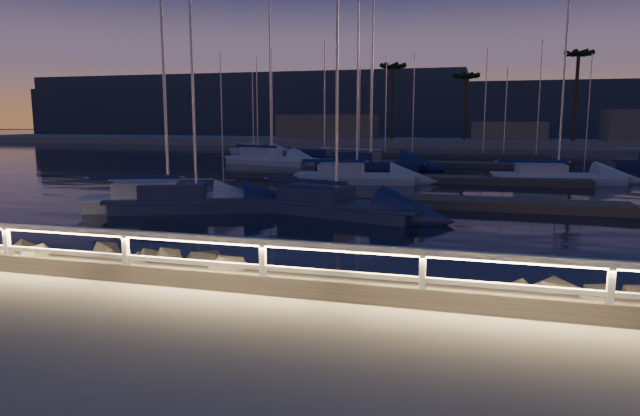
% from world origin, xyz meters
% --- Properties ---
extents(ground, '(400.00, 400.00, 0.00)m').
position_xyz_m(ground, '(0.00, 0.00, 0.00)').
color(ground, gray).
rests_on(ground, ground).
extents(harbor_water, '(400.00, 440.00, 0.60)m').
position_xyz_m(harbor_water, '(0.00, 31.22, -0.97)').
color(harbor_water, black).
rests_on(harbor_water, ground).
extents(guard_rail, '(44.11, 0.12, 1.06)m').
position_xyz_m(guard_rail, '(-0.07, -0.00, 0.77)').
color(guard_rail, white).
rests_on(guard_rail, ground).
extents(riprap, '(36.86, 2.98, 1.30)m').
position_xyz_m(riprap, '(5.61, 0.98, -0.11)').
color(riprap, '#615C53').
rests_on(riprap, ground).
extents(floating_docks, '(22.00, 36.00, 0.40)m').
position_xyz_m(floating_docks, '(0.00, 32.50, -0.40)').
color(floating_docks, '#5C524C').
rests_on(floating_docks, ground).
extents(far_shore, '(160.00, 14.00, 5.20)m').
position_xyz_m(far_shore, '(-0.12, 74.05, 0.29)').
color(far_shore, gray).
rests_on(far_shore, ground).
extents(palm_left, '(3.00, 3.00, 11.20)m').
position_xyz_m(palm_left, '(-8.00, 72.00, 10.14)').
color(palm_left, '#4F3825').
rests_on(palm_left, ground).
extents(palm_center, '(3.00, 3.00, 9.70)m').
position_xyz_m(palm_center, '(2.00, 73.00, 8.78)').
color(palm_center, '#4F3825').
rests_on(palm_center, ground).
extents(palm_right, '(3.00, 3.00, 12.20)m').
position_xyz_m(palm_right, '(16.00, 72.00, 11.03)').
color(palm_right, '#4F3825').
rests_on(palm_right, ground).
extents(distant_hills, '(230.00, 37.50, 18.00)m').
position_xyz_m(distant_hills, '(-22.13, 133.69, 4.74)').
color(distant_hills, '#333D4F').
rests_on(distant_hills, ground).
extents(sailboat_a, '(7.47, 4.74, 12.46)m').
position_xyz_m(sailboat_a, '(-8.39, 11.92, -0.15)').
color(sailboat_a, silver).
rests_on(sailboat_a, ground).
extents(sailboat_b, '(7.69, 4.83, 12.76)m').
position_xyz_m(sailboat_b, '(-7.06, 11.92, -0.17)').
color(sailboat_b, '#1B2350').
rests_on(sailboat_b, ground).
extents(sailboat_c, '(8.06, 4.33, 13.18)m').
position_xyz_m(sailboat_c, '(-1.04, 12.75, -0.18)').
color(sailboat_c, '#1B2350').
rests_on(sailboat_c, ground).
extents(sailboat_f, '(7.74, 3.18, 12.82)m').
position_xyz_m(sailboat_f, '(-2.75, 24.24, -0.17)').
color(sailboat_f, silver).
rests_on(sailboat_f, ground).
extents(sailboat_g, '(8.08, 3.28, 13.34)m').
position_xyz_m(sailboat_g, '(9.09, 27.73, -0.18)').
color(sailboat_g, silver).
rests_on(sailboat_g, ground).
extents(sailboat_i, '(6.54, 2.28, 11.03)m').
position_xyz_m(sailboat_i, '(-9.58, 41.30, -0.19)').
color(sailboat_i, '#1B2350').
rests_on(sailboat_i, ground).
extents(sailboat_j, '(9.03, 4.98, 14.84)m').
position_xyz_m(sailboat_j, '(-12.93, 36.22, -0.12)').
color(sailboat_j, silver).
rests_on(sailboat_j, ground).
extents(sailboat_k, '(9.57, 4.26, 15.70)m').
position_xyz_m(sailboat_k, '(-3.92, 34.61, -0.13)').
color(sailboat_k, '#1B2350').
rests_on(sailboat_k, ground).
extents(sailboat_m, '(6.61, 3.52, 10.91)m').
position_xyz_m(sailboat_m, '(-20.17, 50.88, -0.19)').
color(sailboat_m, silver).
rests_on(sailboat_m, ground).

